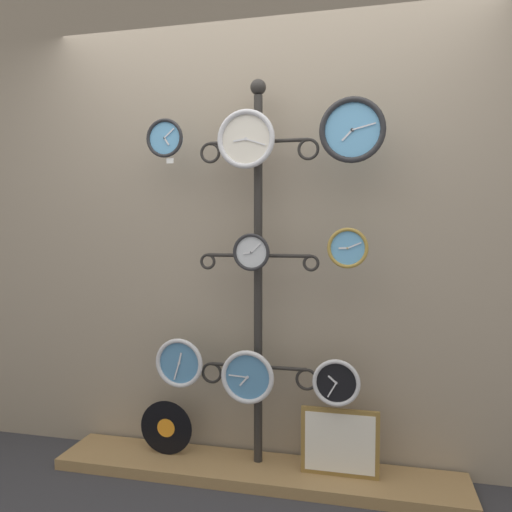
# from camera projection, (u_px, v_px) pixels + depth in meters

# --- Properties ---
(shop_wall) EXTENTS (4.40, 0.04, 2.80)m
(shop_wall) POSITION_uv_depth(u_px,v_px,m) (265.00, 217.00, 2.82)
(shop_wall) COLOR gray
(shop_wall) RESTS_ON ground_plane
(low_shelf) EXTENTS (2.20, 0.36, 0.06)m
(low_shelf) POSITION_uv_depth(u_px,v_px,m) (256.00, 471.00, 2.68)
(low_shelf) COLOR #9E7A4C
(low_shelf) RESTS_ON ground_plane
(display_stand) EXTENTS (0.66, 0.40, 2.12)m
(display_stand) POSITION_uv_depth(u_px,v_px,m) (258.00, 330.00, 2.69)
(display_stand) COLOR #282623
(display_stand) RESTS_ON ground_plane
(clock_top_left) EXTENTS (0.21, 0.04, 0.21)m
(clock_top_left) POSITION_uv_depth(u_px,v_px,m) (165.00, 138.00, 2.68)
(clock_top_left) COLOR #60A8DB
(clock_top_center) EXTENTS (0.30, 0.04, 0.30)m
(clock_top_center) POSITION_uv_depth(u_px,v_px,m) (246.00, 139.00, 2.56)
(clock_top_center) COLOR silver
(clock_top_right) EXTENTS (0.32, 0.04, 0.32)m
(clock_top_right) POSITION_uv_depth(u_px,v_px,m) (352.00, 130.00, 2.43)
(clock_top_right) COLOR #60A8DB
(clock_middle_center) EXTENTS (0.20, 0.04, 0.20)m
(clock_middle_center) POSITION_uv_depth(u_px,v_px,m) (251.00, 252.00, 2.58)
(clock_middle_center) COLOR silver
(clock_middle_right) EXTENTS (0.20, 0.04, 0.20)m
(clock_middle_right) POSITION_uv_depth(u_px,v_px,m) (348.00, 248.00, 2.48)
(clock_middle_right) COLOR #60A8DB
(clock_bottom_left) EXTENTS (0.27, 0.04, 0.27)m
(clock_bottom_left) POSITION_uv_depth(u_px,v_px,m) (179.00, 363.00, 2.71)
(clock_bottom_left) COLOR #4C84B2
(clock_bottom_center) EXTENTS (0.29, 0.04, 0.29)m
(clock_bottom_center) POSITION_uv_depth(u_px,v_px,m) (248.00, 377.00, 2.62)
(clock_bottom_center) COLOR #4C84B2
(clock_bottom_right) EXTENTS (0.24, 0.04, 0.24)m
(clock_bottom_right) POSITION_uv_depth(u_px,v_px,m) (336.00, 383.00, 2.51)
(clock_bottom_right) COLOR black
(vinyl_record) EXTENTS (0.31, 0.01, 0.31)m
(vinyl_record) POSITION_uv_depth(u_px,v_px,m) (166.00, 428.00, 2.80)
(vinyl_record) COLOR black
(vinyl_record) RESTS_ON low_shelf
(picture_frame) EXTENTS (0.40, 0.02, 0.35)m
(picture_frame) POSITION_uv_depth(u_px,v_px,m) (340.00, 443.00, 2.56)
(picture_frame) COLOR olive
(picture_frame) RESTS_ON low_shelf
(price_tag_upper) EXTENTS (0.04, 0.00, 0.03)m
(price_tag_upper) POSITION_uv_depth(u_px,v_px,m) (170.00, 161.00, 2.67)
(price_tag_upper) COLOR white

